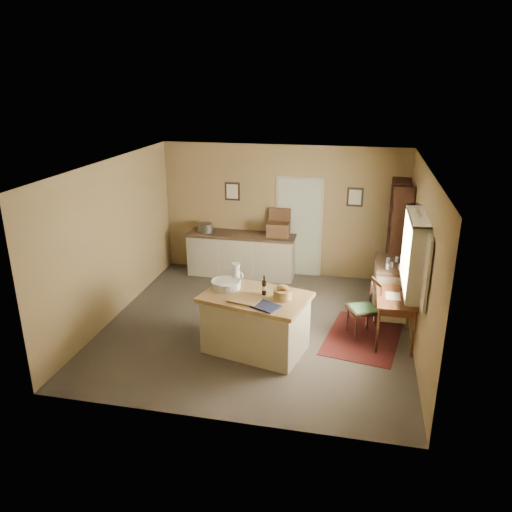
{
  "coord_description": "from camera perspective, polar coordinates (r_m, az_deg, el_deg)",
  "views": [
    {
      "loc": [
        1.54,
        -7.35,
        3.96
      ],
      "look_at": [
        -0.08,
        0.27,
        1.15
      ],
      "focal_mm": 35.0,
      "sensor_mm": 36.0,
      "label": 1
    }
  ],
  "objects": [
    {
      "name": "wall_front",
      "position": [
        5.72,
        -5.04,
        -7.39
      ],
      "size": [
        5.0,
        0.1,
        2.7
      ],
      "primitive_type": "cube",
      "color": "olive",
      "rests_on": "ground"
    },
    {
      "name": "door",
      "position": [
        10.31,
        4.89,
        3.4
      ],
      "size": [
        0.97,
        0.06,
        2.11
      ],
      "primitive_type": "cube",
      "color": "#B7C0A0",
      "rests_on": "ground"
    },
    {
      "name": "ceiling",
      "position": [
        7.62,
        0.16,
        10.31
      ],
      "size": [
        5.0,
        5.0,
        0.0
      ],
      "primitive_type": "plane",
      "color": "silver",
      "rests_on": "wall_back"
    },
    {
      "name": "framed_prints",
      "position": [
        10.17,
        4.16,
        7.06
      ],
      "size": [
        2.82,
        0.02,
        0.38
      ],
      "color": "black",
      "rests_on": "ground"
    },
    {
      "name": "ground",
      "position": [
        8.49,
        0.15,
        -7.96
      ],
      "size": [
        5.0,
        5.0,
        0.0
      ],
      "primitive_type": "plane",
      "color": "brown",
      "rests_on": "ground"
    },
    {
      "name": "rug",
      "position": [
        8.32,
        12.12,
        -9.06
      ],
      "size": [
        1.36,
        1.77,
        0.01
      ],
      "primitive_type": "cube",
      "rotation": [
        0.0,
        0.0,
        -0.18
      ],
      "color": "#4B1110",
      "rests_on": "ground"
    },
    {
      "name": "desk_chair",
      "position": [
        8.16,
        12.14,
        -6.0
      ],
      "size": [
        0.57,
        0.57,
        0.93
      ],
      "primitive_type": null,
      "rotation": [
        0.0,
        0.0,
        0.43
      ],
      "color": "black",
      "rests_on": "ground"
    },
    {
      "name": "writing_desk",
      "position": [
        8.04,
        15.67,
        -5.08
      ],
      "size": [
        0.59,
        0.96,
        0.82
      ],
      "color": "#3D1D0F",
      "rests_on": "ground"
    },
    {
      "name": "wall_right",
      "position": [
        7.86,
        18.29,
        -0.6
      ],
      "size": [
        0.1,
        5.0,
        2.7
      ],
      "primitive_type": "cube",
      "color": "olive",
      "rests_on": "ground"
    },
    {
      "name": "work_island",
      "position": [
        7.59,
        -0.1,
        -7.44
      ],
      "size": [
        1.72,
        1.33,
        1.2
      ],
      "rotation": [
        0.0,
        0.0,
        -0.24
      ],
      "color": "#B9B18F",
      "rests_on": "ground"
    },
    {
      "name": "wall_left",
      "position": [
        8.79,
        -16.02,
        1.76
      ],
      "size": [
        0.1,
        5.0,
        2.7
      ],
      "primitive_type": "cube",
      "color": "olive",
      "rests_on": "ground"
    },
    {
      "name": "wall_back",
      "position": [
        10.31,
        3.02,
        5.14
      ],
      "size": [
        5.0,
        0.1,
        2.7
      ],
      "primitive_type": "cube",
      "color": "olive",
      "rests_on": "ground"
    },
    {
      "name": "right_cabinet",
      "position": [
        9.16,
        15.21,
        -3.39
      ],
      "size": [
        0.6,
        1.07,
        0.99
      ],
      "color": "#B9B18F",
      "rests_on": "ground"
    },
    {
      "name": "window",
      "position": [
        7.6,
        18.01,
        0.34
      ],
      "size": [
        0.25,
        1.99,
        1.12
      ],
      "color": "#B9B18F",
      "rests_on": "ground"
    },
    {
      "name": "sideboard",
      "position": [
        10.43,
        -1.6,
        0.34
      ],
      "size": [
        2.24,
        0.63,
        1.18
      ],
      "color": "#B9B18F",
      "rests_on": "ground"
    },
    {
      "name": "shelving_unit",
      "position": [
        9.82,
        16.22,
        1.95
      ],
      "size": [
        0.37,
        0.97,
        2.16
      ],
      "color": "black",
      "rests_on": "ground"
    }
  ]
}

